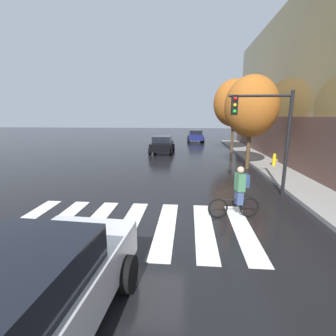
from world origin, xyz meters
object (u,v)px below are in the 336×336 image
Objects in this scene: street_tree_mid at (234,103)px; cyclist at (238,192)px; sedan_mid at (162,144)px; street_tree_near at (251,107)px; manhole_cover at (86,263)px; sedan_near at (18,308)px; traffic_light_near at (268,126)px; fire_hydrant at (274,160)px; sedan_far at (195,136)px.

cyclist is at bearing -98.95° from street_tree_mid.
sedan_mid is 9.14m from street_tree_near.
manhole_cover is 0.14× the size of sedan_near.
sedan_mid is 14.35m from cyclist.
street_tree_near reaches higher than sedan_mid.
traffic_light_near is 5.38× the size of fire_hydrant.
sedan_far is 16.34m from fire_hydrant.
cyclist is 0.40× the size of traffic_light_near.
sedan_far is (3.03, 28.68, -0.06)m from sedan_near.
sedan_mid is 0.67× the size of street_tree_mid.
street_tree_mid is at bearing 81.05° from cyclist.
sedan_near is at bearing -120.25° from fire_hydrant.
sedan_far is 9.85m from street_tree_mid.
cyclist reaches higher than sedan_near.
sedan_mid is at bearing 90.58° from sedan_near.
traffic_light_near is (5.26, 7.47, 2.04)m from sedan_near.
sedan_near is 0.84× the size of street_tree_near.
street_tree_mid reaches higher than sedan_far.
manhole_cover is 19.41m from street_tree_mid.
fire_hydrant is at bearing -73.84° from sedan_far.
sedan_near is 6.03× the size of fire_hydrant.
street_tree_mid is (3.11, -8.63, 3.58)m from sedan_far.
cyclist is at bearing 53.26° from sedan_near.
sedan_near reaches higher than manhole_cover.
fire_hydrant is 3.69m from street_tree_near.
fire_hydrant is at bearing 54.57° from manhole_cover.
street_tree_mid is at bearing -70.20° from sedan_far.
traffic_light_near is 6.42m from fire_hydrant.
street_tree_near is 0.87× the size of street_tree_mid.
sedan_far is 16.51m from street_tree_near.
street_tree_mid is (-1.44, 7.06, 3.81)m from fire_hydrant.
cyclist is 15.58m from street_tree_mid.
traffic_light_near is 0.75× the size of street_tree_near.
street_tree_near is (0.60, 5.22, 0.93)m from traffic_light_near.
traffic_light_near is (5.45, -11.38, 2.09)m from sedan_mid.
sedan_mid is (-0.09, 16.65, 0.76)m from manhole_cover.
street_tree_near is at bearing 74.75° from cyclist.
street_tree_mid reaches higher than cyclist.
sedan_far is at bearing 83.26° from manhole_cover.
sedan_near reaches higher than fire_hydrant.
sedan_near is at bearing -126.74° from cyclist.
sedan_mid is at bearing -169.25° from street_tree_mid.
manhole_cover is 16.67m from sedan_mid.
street_tree_mid reaches higher than traffic_light_near.
sedan_far is 2.56× the size of cyclist.
sedan_near is 1.09× the size of sedan_mid.
cyclist is 8.45m from street_tree_near.
cyclist reaches higher than sedan_mid.
sedan_mid is 9.73m from fire_hydrant.
street_tree_near is at bearing 60.43° from manhole_cover.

